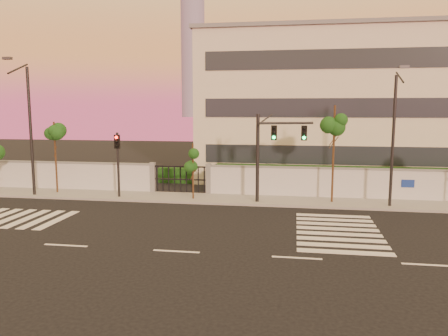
# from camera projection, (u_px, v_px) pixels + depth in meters

# --- Properties ---
(ground) EXTENTS (120.00, 120.00, 0.00)m
(ground) POSITION_uv_depth(u_px,v_px,m) (176.00, 251.00, 18.31)
(ground) COLOR black
(ground) RESTS_ON ground
(sidewalk) EXTENTS (60.00, 3.00, 0.15)m
(sidewalk) POSITION_uv_depth(u_px,v_px,m) (219.00, 199.00, 28.57)
(sidewalk) COLOR gray
(sidewalk) RESTS_ON ground
(perimeter_wall) EXTENTS (60.00, 0.36, 2.20)m
(perimeter_wall) POSITION_uv_depth(u_px,v_px,m) (224.00, 180.00, 29.89)
(perimeter_wall) COLOR #BABDC2
(perimeter_wall) RESTS_ON ground
(hedge_row) EXTENTS (41.00, 4.25, 1.80)m
(hedge_row) POSITION_uv_depth(u_px,v_px,m) (244.00, 178.00, 32.43)
(hedge_row) COLOR #153610
(hedge_row) RESTS_ON ground
(institutional_building) EXTENTS (24.40, 12.40, 12.25)m
(institutional_building) POSITION_uv_depth(u_px,v_px,m) (345.00, 106.00, 37.54)
(institutional_building) COLOR beige
(institutional_building) RESTS_ON ground
(distant_skyscraper) EXTENTS (16.00, 16.00, 118.00)m
(distant_skyscraper) POSITION_uv_depth(u_px,v_px,m) (193.00, 24.00, 294.03)
(distant_skyscraper) COLOR slate
(distant_skyscraper) RESTS_ON ground
(road_markings) EXTENTS (57.00, 7.62, 0.02)m
(road_markings) POSITION_uv_depth(u_px,v_px,m) (166.00, 226.00, 22.24)
(road_markings) COLOR silver
(road_markings) RESTS_ON ground
(street_tree_c) EXTENTS (1.47, 1.17, 5.05)m
(street_tree_c) POSITION_uv_depth(u_px,v_px,m) (55.00, 141.00, 30.02)
(street_tree_c) COLOR #382314
(street_tree_c) RESTS_ON ground
(street_tree_d) EXTENTS (1.30, 1.03, 3.73)m
(street_tree_d) POSITION_uv_depth(u_px,v_px,m) (193.00, 159.00, 28.02)
(street_tree_d) COLOR #382314
(street_tree_d) RESTS_ON ground
(street_tree_e) EXTENTS (1.64, 1.30, 6.15)m
(street_tree_e) POSITION_uv_depth(u_px,v_px,m) (335.00, 132.00, 26.78)
(street_tree_e) COLOR #382314
(street_tree_e) RESTS_ON ground
(traffic_signal_main) EXTENTS (3.47, 1.29, 5.61)m
(traffic_signal_main) POSITION_uv_depth(u_px,v_px,m) (269.00, 148.00, 26.88)
(traffic_signal_main) COLOR black
(traffic_signal_main) RESTS_ON ground
(traffic_signal_secondary) EXTENTS (0.34, 0.34, 4.40)m
(traffic_signal_secondary) POSITION_uv_depth(u_px,v_px,m) (118.00, 157.00, 28.59)
(traffic_signal_secondary) COLOR black
(traffic_signal_secondary) RESTS_ON ground
(streetlight_west) EXTENTS (0.54, 2.18, 9.07)m
(streetlight_west) POSITION_uv_depth(u_px,v_px,m) (29.00, 124.00, 28.86)
(streetlight_west) COLOR black
(streetlight_west) RESTS_ON ground
(streetlight_east) EXTENTS (0.49, 1.98, 8.25)m
(streetlight_east) POSITION_uv_depth(u_px,v_px,m) (394.00, 134.00, 25.49)
(streetlight_east) COLOR black
(streetlight_east) RESTS_ON ground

